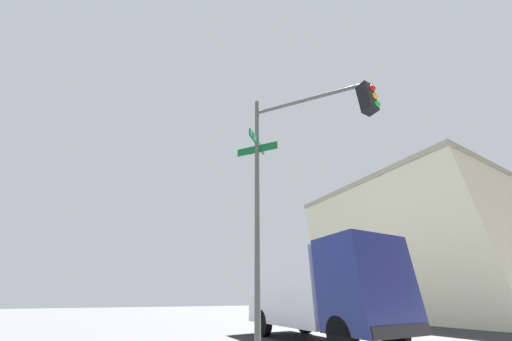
{
  "coord_description": "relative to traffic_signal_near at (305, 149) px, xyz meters",
  "views": [
    {
      "loc": [
        -2.51,
        -9.25,
        1.43
      ],
      "look_at": [
        -7.24,
        -6.63,
        4.27
      ],
      "focal_mm": 17.14,
      "sensor_mm": 36.0,
      "label": 1
    }
  ],
  "objects": [
    {
      "name": "traffic_signal_near",
      "position": [
        0.0,
        0.0,
        0.0
      ],
      "size": [
        2.8,
        2.35,
        6.46
      ],
      "color": "#474C47",
      "rests_on": "ground_plane"
    },
    {
      "name": "box_truck_second",
      "position": [
        -4.75,
        4.03,
        -2.73
      ],
      "size": [
        7.14,
        2.76,
        3.3
      ],
      "color": "navy",
      "rests_on": "ground_plane"
    },
    {
      "name": "building_stucco",
      "position": [
        -8.91,
        25.99,
        0.73
      ],
      "size": [
        14.56,
        24.54,
        10.59
      ],
      "color": "beige",
      "rests_on": "ground_plane"
    }
  ]
}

